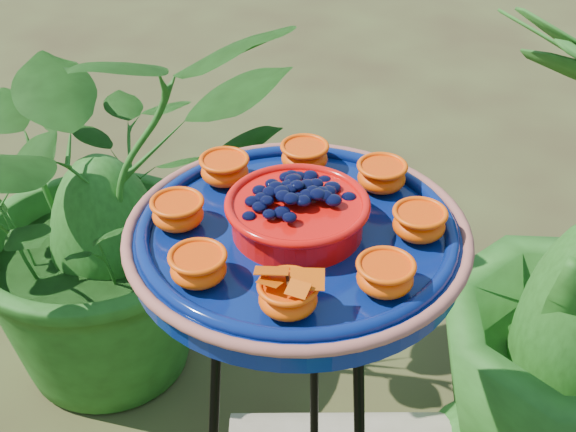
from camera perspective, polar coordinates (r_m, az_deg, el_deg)
name	(u,v)px	position (r m, az deg, el deg)	size (l,w,h in m)	color
tripod_stand	(296,425)	(1.35, 0.55, -14.65)	(0.35, 0.37, 0.89)	black
feeder_dish	(297,232)	(1.09, 0.66, -1.14)	(0.50, 0.50, 0.11)	#071856
shrub_back_left	(101,198)	(1.98, -13.17, 1.23)	(0.90, 0.78, 1.01)	#1B4412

